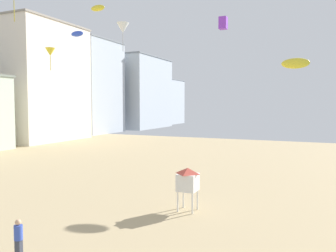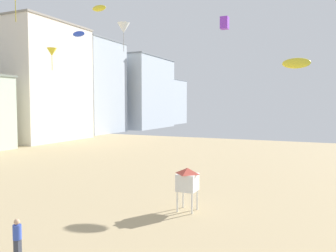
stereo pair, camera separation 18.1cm
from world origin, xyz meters
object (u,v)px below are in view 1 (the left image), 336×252
object	(u,v)px
lifeguard_stand	(188,180)
kite_white_delta	(123,28)
kite_yellow_parafoil	(295,63)
kite_yellow_delta	(50,52)
kite_purple_box	(223,23)
kite_flyer	(18,237)
kite_blue_parafoil	(77,34)
kite_yellow_parafoil_3	(98,8)

from	to	relation	value
lifeguard_stand	kite_white_delta	xyz separation A→B (m)	(-8.39, 6.64, 10.85)
kite_yellow_parafoil	lifeguard_stand	bearing A→B (deg)	-118.10
kite_yellow_delta	kite_purple_box	world-z (taller)	kite_purple_box
lifeguard_stand	kite_purple_box	size ratio (longest dim) A/B	1.79
kite_flyer	kite_yellow_delta	world-z (taller)	kite_yellow_delta
lifeguard_stand	kite_yellow_parafoil	size ratio (longest dim) A/B	1.22
kite_white_delta	kite_yellow_delta	bearing A→B (deg)	157.71
kite_blue_parafoil	kite_yellow_parafoil_3	bearing A→B (deg)	-19.10
lifeguard_stand	kite_white_delta	size ratio (longest dim) A/B	1.07
lifeguard_stand	kite_blue_parafoil	xyz separation A→B (m)	(-18.98, 13.88, 12.59)
kite_yellow_parafoil	kite_blue_parafoil	world-z (taller)	kite_blue_parafoil
kite_blue_parafoil	kite_yellow_delta	bearing A→B (deg)	-139.50
kite_yellow_parafoil_3	kite_purple_box	bearing A→B (deg)	38.69
kite_purple_box	kite_flyer	bearing A→B (deg)	-90.56
kite_yellow_parafoil	kite_white_delta	xyz separation A→B (m)	(-13.56, -3.05, 3.28)
kite_white_delta	kite_blue_parafoil	world-z (taller)	kite_blue_parafoil
kite_yellow_delta	kite_yellow_parafoil_3	world-z (taller)	kite_yellow_parafoil_3
kite_white_delta	kite_blue_parafoil	xyz separation A→B (m)	(-10.59, 7.23, 1.74)
kite_flyer	kite_yellow_parafoil_3	size ratio (longest dim) A/B	0.95
kite_yellow_parafoil	kite_yellow_parafoil_3	bearing A→B (deg)	172.03
kite_yellow_delta	kite_purple_box	bearing A→B (deg)	28.97
kite_flyer	kite_white_delta	distance (m)	19.79
kite_yellow_parafoil	kite_white_delta	size ratio (longest dim) A/B	0.87
kite_purple_box	kite_yellow_parafoil	bearing A→B (deg)	-53.32
kite_flyer	lifeguard_stand	xyz separation A→B (m)	(4.02, 8.66, 0.92)
kite_purple_box	kite_yellow_parafoil_3	bearing A→B (deg)	-141.31
kite_flyer	kite_yellow_parafoil_3	distance (m)	28.58
kite_yellow_parafoil	kite_blue_parafoil	size ratio (longest dim) A/B	1.24
kite_yellow_parafoil_3	kite_yellow_delta	bearing A→B (deg)	-174.38
lifeguard_stand	kite_yellow_delta	size ratio (longest dim) A/B	1.01
kite_yellow_parafoil	kite_purple_box	xyz separation A→B (m)	(-8.90, 11.94, 6.46)
kite_flyer	kite_blue_parafoil	bearing A→B (deg)	59.68
kite_yellow_delta	kite_white_delta	world-z (taller)	kite_white_delta
lifeguard_stand	kite_white_delta	bearing A→B (deg)	127.03
kite_blue_parafoil	kite_yellow_parafoil_3	distance (m)	4.64
kite_blue_parafoil	kite_yellow_parafoil_3	xyz separation A→B (m)	(3.89, -1.35, 2.15)
lifeguard_stand	kite_purple_box	bearing A→B (deg)	85.17
kite_yellow_parafoil	kite_blue_parafoil	distance (m)	25.02
kite_yellow_delta	kite_purple_box	xyz separation A→B (m)	(17.55, 9.71, 3.65)
kite_yellow_delta	kite_yellow_parafoil_3	distance (m)	7.59
kite_white_delta	kite_yellow_parafoil	bearing A→B (deg)	12.67
kite_purple_box	kite_yellow_delta	bearing A→B (deg)	-151.03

